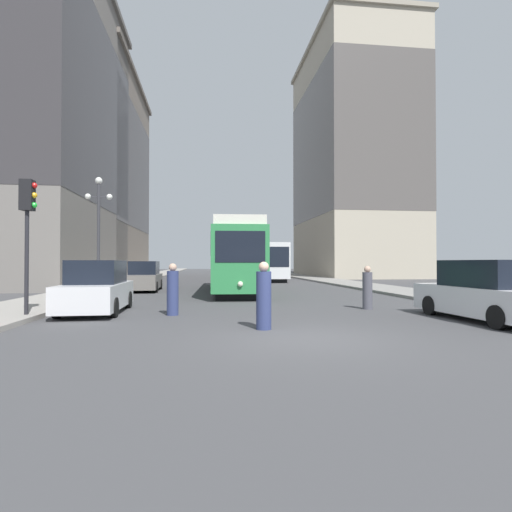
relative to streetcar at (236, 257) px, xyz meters
The scene contains 16 objects.
ground_plane 15.72m from the streetcar, 88.17° to the right, with size 200.00×200.00×0.00m, color #424244.
sidewalk_left 25.94m from the streetcar, 109.12° to the left, with size 3.26×120.00×0.15m, color gray.
sidewalk_right 26.28m from the streetcar, 68.82° to the left, with size 3.26×120.00×0.15m, color gray.
streetcar is the anchor object (origin of this frame).
transit_bus 14.77m from the streetcar, 74.84° to the left, with size 2.79×11.20×3.45m.
parked_car_left_near 11.52m from the streetcar, 118.94° to the right, with size 1.97×4.43×1.82m.
parked_car_left_mid 5.74m from the streetcar, behind, with size 1.98×4.74×1.82m.
parked_car_right_far 15.07m from the streetcar, 64.20° to the right, with size 2.07×4.86×1.82m.
pedestrian_crossing_near 11.47m from the streetcar, 104.56° to the right, with size 0.38×0.38×1.72m.
pedestrian_crossing_far 14.27m from the streetcar, 91.06° to the right, with size 0.40×0.40×1.77m.
pedestrian_on_sidewalk 11.07m from the streetcar, 67.35° to the right, with size 0.36×0.36×1.62m.
traffic_light_near_left 13.64m from the streetcar, 122.13° to the right, with size 0.47×0.36×4.15m.
lamp_post_left_near 8.08m from the streetcar, 162.08° to the right, with size 1.41×0.36×6.12m.
building_left_corner 22.24m from the streetcar, 149.79° to the left, with size 13.91×20.66×25.24m.
building_left_midblock 31.87m from the streetcar, 124.48° to the left, with size 14.62×21.85×23.72m.
building_right_corner 32.50m from the streetcar, 56.24° to the left, with size 11.59×20.13×28.99m.
Camera 1 is at (-2.24, -9.18, 1.75)m, focal length 28.54 mm.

